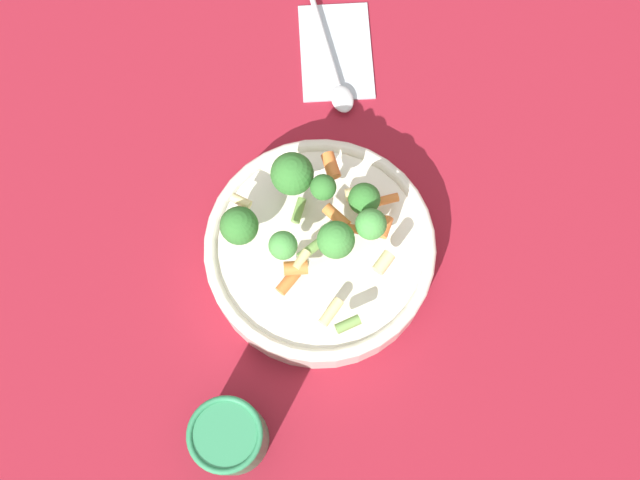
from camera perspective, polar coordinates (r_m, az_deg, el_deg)
name	(u,v)px	position (r m, az deg, el deg)	size (l,w,h in m)	color
ground_plane	(320,258)	(0.83, 0.00, -1.39)	(3.00, 3.00, 0.00)	maroon
bowl	(320,251)	(0.81, 0.00, -0.82)	(0.25, 0.25, 0.05)	silver
pasta_salad	(310,213)	(0.75, -0.80, 2.06)	(0.16, 0.18, 0.07)	#8CB766
cup	(230,437)	(0.76, -6.90, -14.66)	(0.07, 0.07, 0.09)	#2D7F51
napkin	(336,51)	(0.94, 1.23, 14.22)	(0.16, 0.15, 0.01)	#B2BCC6
spoon	(332,66)	(0.92, 0.95, 13.10)	(0.14, 0.17, 0.01)	silver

